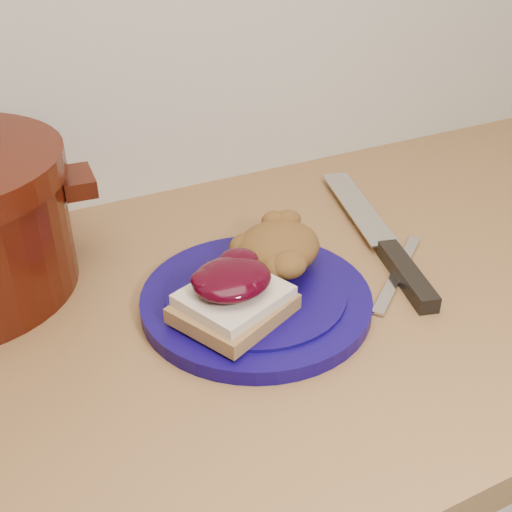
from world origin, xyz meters
name	(u,v)px	position (x,y,z in m)	size (l,w,h in m)	color
plate	(256,300)	(0.04, 1.49, 0.91)	(0.25, 0.25, 0.02)	#0E054D
sandwich	(233,294)	(0.01, 1.47, 0.94)	(0.13, 0.13, 0.05)	olive
stuffing_mound	(278,248)	(0.09, 1.52, 0.95)	(0.10, 0.09, 0.05)	brown
chef_knife	(392,254)	(0.23, 1.50, 0.91)	(0.12, 0.33, 0.02)	black
butter_knife	(398,273)	(0.22, 1.47, 0.90)	(0.17, 0.01, 0.00)	silver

